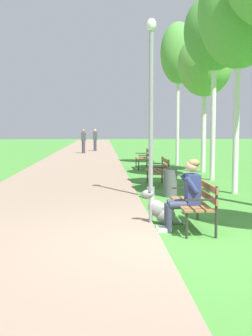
{
  "coord_description": "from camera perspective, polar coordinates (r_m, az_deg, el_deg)",
  "views": [
    {
      "loc": [
        -1.1,
        -6.59,
        1.79
      ],
      "look_at": [
        -0.58,
        2.99,
        0.9
      ],
      "focal_mm": 46.97,
      "sensor_mm": 36.0,
      "label": 1
    }
  ],
  "objects": [
    {
      "name": "park_bench_far",
      "position": [
        18.95,
        2.38,
        1.44
      ],
      "size": [
        0.55,
        1.5,
        0.85
      ],
      "color": "olive",
      "rests_on": "ground"
    },
    {
      "name": "ground_plane",
      "position": [
        6.92,
        6.22,
        -9.74
      ],
      "size": [
        120.0,
        120.0,
        0.0
      ],
      "primitive_type": "plane",
      "color": "#478E38"
    },
    {
      "name": "birch_tree_sixth",
      "position": [
        21.05,
        6.81,
        14.5
      ],
      "size": [
        1.66,
        1.53,
        6.62
      ],
      "color": "silver",
      "rests_on": "ground"
    },
    {
      "name": "pedestrian_distant",
      "position": [
        29.75,
        -5.55,
        3.47
      ],
      "size": [
        0.32,
        0.22,
        1.65
      ],
      "color": "#383842",
      "rests_on": "ground"
    },
    {
      "name": "person_seated_on_near_bench",
      "position": [
        7.65,
        7.82,
        -3.1
      ],
      "size": [
        0.74,
        0.49,
        1.25
      ],
      "color": "#33384C",
      "rests_on": "ground"
    },
    {
      "name": "pedestrian_further_distant",
      "position": [
        32.62,
        -4.04,
        3.64
      ],
      "size": [
        0.32,
        0.22,
        1.65
      ],
      "color": "#383842",
      "rests_on": "ground"
    },
    {
      "name": "litter_bin",
      "position": [
        11.4,
        5.75,
        -1.98
      ],
      "size": [
        0.36,
        0.36,
        0.7
      ],
      "primitive_type": "cylinder",
      "color": "#515156",
      "rests_on": "ground"
    },
    {
      "name": "birch_tree_fifth",
      "position": [
        17.82,
        10.18,
        13.02
      ],
      "size": [
        2.11,
        2.18,
        5.47
      ],
      "color": "silver",
      "rests_on": "ground"
    },
    {
      "name": "birch_tree_third",
      "position": [
        12.49,
        14.44,
        18.98
      ],
      "size": [
        2.14,
        1.84,
        6.28
      ],
      "color": "silver",
      "rests_on": "ground"
    },
    {
      "name": "birch_tree_fourth",
      "position": [
        15.44,
        11.44,
        16.85
      ],
      "size": [
        2.04,
        1.95,
        6.21
      ],
      "color": "silver",
      "rests_on": "ground"
    },
    {
      "name": "park_bench_mid",
      "position": [
        13.52,
        4.35,
        -0.13
      ],
      "size": [
        0.55,
        1.5,
        0.85
      ],
      "color": "olive",
      "rests_on": "ground"
    },
    {
      "name": "dog_grey",
      "position": [
        8.19,
        4.46,
        -5.5
      ],
      "size": [
        0.83,
        0.33,
        0.71
      ],
      "color": "gray",
      "rests_on": "ground"
    },
    {
      "name": "park_bench_near",
      "position": [
        7.86,
        9.09,
        -4.13
      ],
      "size": [
        0.55,
        1.5,
        0.85
      ],
      "color": "olive",
      "rests_on": "ground"
    },
    {
      "name": "lamp_post_near",
      "position": [
        10.91,
        3.27,
        7.89
      ],
      "size": [
        0.24,
        0.24,
        4.42
      ],
      "color": "gray",
      "rests_on": "ground"
    },
    {
      "name": "paved_path",
      "position": [
        30.66,
        -5.28,
        1.99
      ],
      "size": [
        4.19,
        60.0,
        0.04
      ],
      "primitive_type": "cube",
      "color": "gray",
      "rests_on": "ground"
    }
  ]
}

